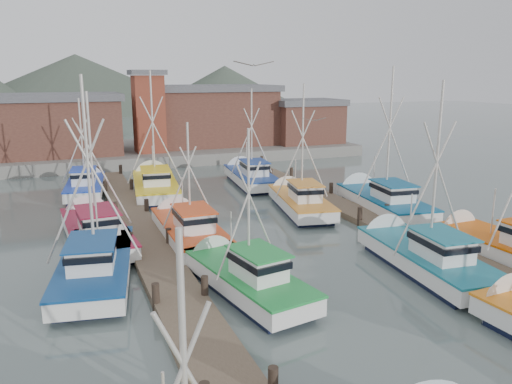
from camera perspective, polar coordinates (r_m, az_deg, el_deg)
name	(u,v)px	position (r m, az deg, el deg)	size (l,w,h in m)	color
ground	(312,267)	(24.94, 6.37, -8.47)	(260.00, 260.00, 0.00)	#4C5B58
dock_left	(154,254)	(26.34, -11.61, -6.98)	(2.30, 46.00, 1.50)	#4D3D2F
dock_right	(382,225)	(31.67, 14.20, -3.67)	(2.30, 46.00, 1.50)	#4D3D2F
quay	(162,151)	(59.08, -10.68, 4.59)	(44.00, 16.00, 1.20)	slate
shed_left	(58,124)	(55.61, -21.70, 7.25)	(12.72, 8.48, 6.20)	brown
shed_center	(211,114)	(60.05, -5.16, 8.83)	(14.84, 9.54, 6.90)	brown
shed_right	(305,121)	(61.44, 5.65, 8.11)	(8.48, 6.36, 5.20)	brown
lookout_tower	(149,111)	(54.28, -12.17, 9.05)	(3.60, 3.60, 8.50)	brown
distant_hills	(49,112)	(143.29, -22.55, 8.49)	(175.00, 140.00, 42.00)	#445143
boat_4	(241,276)	(21.97, -1.68, -9.55)	(3.86, 8.49, 7.77)	black
boat_5	(420,255)	(25.65, 18.22, -6.83)	(3.89, 9.38, 9.77)	black
boat_6	(97,261)	(24.67, -17.68, -7.57)	(4.52, 10.00, 10.08)	black
boat_7	(505,247)	(28.39, 26.61, -5.65)	(4.22, 9.07, 10.57)	black
boat_8	(188,229)	(28.66, -7.83, -4.19)	(3.11, 9.00, 7.52)	black
boat_9	(299,200)	(34.86, 4.89, -0.97)	(4.23, 9.14, 9.40)	black
boat_10	(95,230)	(29.63, -17.93, -4.13)	(3.85, 9.77, 9.24)	black
boat_11	(380,200)	(35.99, 13.98, -0.86)	(4.30, 10.00, 10.68)	black
boat_12	(155,184)	(40.76, -11.50, 0.89)	(4.35, 10.49, 10.50)	black
boat_13	(249,176)	(43.25, -0.75, 1.84)	(3.89, 9.65, 8.97)	black
boat_14	(86,185)	(41.84, -18.85, 0.74)	(3.64, 8.77, 8.21)	black
gull_near	(254,64)	(18.69, -0.25, 14.38)	(1.54, 0.61, 0.24)	gray
gull_far	(315,120)	(30.66, 6.72, 8.20)	(1.54, 0.61, 0.24)	gray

